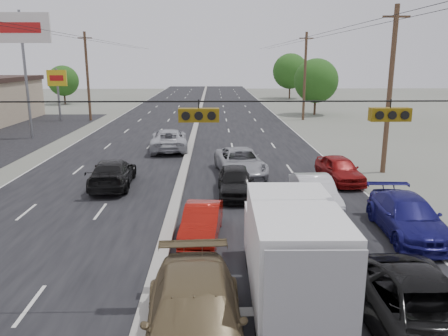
% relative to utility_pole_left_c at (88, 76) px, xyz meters
% --- Properties ---
extents(ground, '(200.00, 200.00, 0.00)m').
position_rel_utility_pole_left_c_xyz_m(ground, '(12.50, -40.00, -5.11)').
color(ground, '#606356').
rests_on(ground, ground).
extents(road_surface, '(20.00, 160.00, 0.02)m').
position_rel_utility_pole_left_c_xyz_m(road_surface, '(12.50, -10.00, -5.11)').
color(road_surface, black).
rests_on(road_surface, ground).
extents(center_median, '(0.50, 160.00, 0.20)m').
position_rel_utility_pole_left_c_xyz_m(center_median, '(12.50, -10.00, -5.01)').
color(center_median, gray).
rests_on(center_median, ground).
extents(utility_pole_left_c, '(1.60, 0.30, 10.00)m').
position_rel_utility_pole_left_c_xyz_m(utility_pole_left_c, '(0.00, 0.00, 0.00)').
color(utility_pole_left_c, '#422D1E').
rests_on(utility_pole_left_c, ground).
extents(utility_pole_right_b, '(1.60, 0.30, 10.00)m').
position_rel_utility_pole_left_c_xyz_m(utility_pole_right_b, '(25.00, -25.00, 0.00)').
color(utility_pole_right_b, '#422D1E').
rests_on(utility_pole_right_b, ground).
extents(utility_pole_right_c, '(1.60, 0.30, 10.00)m').
position_rel_utility_pole_left_c_xyz_m(utility_pole_right_c, '(25.00, 0.00, 0.00)').
color(utility_pole_right_c, '#422D1E').
rests_on(utility_pole_right_c, ground).
extents(traffic_signals, '(25.00, 0.30, 0.54)m').
position_rel_utility_pole_left_c_xyz_m(traffic_signals, '(13.90, -40.00, 0.39)').
color(traffic_signals, black).
rests_on(traffic_signals, ground).
extents(pole_sign_billboard, '(5.00, 0.25, 11.00)m').
position_rel_utility_pole_left_c_xyz_m(pole_sign_billboard, '(-2.00, -12.00, 3.76)').
color(pole_sign_billboard, slate).
rests_on(pole_sign_billboard, ground).
extents(pole_sign_far, '(2.20, 0.25, 6.00)m').
position_rel_utility_pole_left_c_xyz_m(pole_sign_far, '(-3.50, -0.00, -0.70)').
color(pole_sign_far, slate).
rests_on(pole_sign_far, ground).
extents(tree_left_far, '(4.80, 4.80, 6.12)m').
position_rel_utility_pole_left_c_xyz_m(tree_left_far, '(-9.50, 20.00, -1.39)').
color(tree_left_far, '#382619').
rests_on(tree_left_far, ground).
extents(tree_right_mid, '(5.60, 5.60, 7.14)m').
position_rel_utility_pole_left_c_xyz_m(tree_right_mid, '(27.50, 5.00, -0.77)').
color(tree_right_mid, '#382619').
rests_on(tree_right_mid, ground).
extents(tree_right_far, '(6.40, 6.40, 8.16)m').
position_rel_utility_pole_left_c_xyz_m(tree_right_far, '(28.50, 30.00, -0.15)').
color(tree_right_far, '#382619').
rests_on(tree_right_far, ground).
extents(box_truck, '(2.32, 6.31, 3.18)m').
position_rel_utility_pole_left_c_xyz_m(box_truck, '(16.50, -40.03, -3.47)').
color(box_truck, black).
rests_on(box_truck, ground).
extents(tan_sedan, '(2.70, 6.00, 1.71)m').
position_rel_utility_pole_left_c_xyz_m(tan_sedan, '(13.90, -42.17, -4.25)').
color(tan_sedan, brown).
rests_on(tan_sedan, ground).
extents(red_sedan, '(1.73, 4.04, 1.30)m').
position_rel_utility_pole_left_c_xyz_m(red_sedan, '(13.90, -35.16, -4.46)').
color(red_sedan, '#961009').
rests_on(red_sedan, ground).
extents(black_suv, '(2.73, 5.86, 1.62)m').
position_rel_utility_pole_left_c_xyz_m(black_suv, '(19.50, -42.00, -4.30)').
color(black_suv, black).
rests_on(black_suv, ground).
extents(queue_car_a, '(1.81, 4.46, 1.52)m').
position_rel_utility_pole_left_c_xyz_m(queue_car_a, '(15.50, -29.65, -4.35)').
color(queue_car_a, black).
rests_on(queue_car_a, ground).
extents(queue_car_b, '(1.72, 4.68, 1.53)m').
position_rel_utility_pole_left_c_xyz_m(queue_car_b, '(19.10, -31.83, -4.34)').
color(queue_car_b, silver).
rests_on(queue_car_b, ground).
extents(queue_car_c, '(3.29, 5.96, 1.58)m').
position_rel_utility_pole_left_c_xyz_m(queue_car_c, '(16.00, -25.41, -4.32)').
color(queue_car_c, '#97999E').
rests_on(queue_car_c, ground).
extents(queue_car_d, '(2.42, 5.40, 1.54)m').
position_rel_utility_pole_left_c_xyz_m(queue_car_d, '(22.10, -35.10, -4.34)').
color(queue_car_d, navy).
rests_on(queue_car_d, ground).
extents(queue_car_e, '(2.24, 4.57, 1.50)m').
position_rel_utility_pole_left_c_xyz_m(queue_car_e, '(21.60, -27.25, -4.36)').
color(queue_car_e, maroon).
rests_on(queue_car_e, ground).
extents(oncoming_near, '(2.41, 5.35, 1.52)m').
position_rel_utility_pole_left_c_xyz_m(oncoming_near, '(8.79, -27.82, -4.35)').
color(oncoming_near, black).
rests_on(oncoming_near, ground).
extents(oncoming_far, '(3.27, 6.18, 1.66)m').
position_rel_utility_pole_left_c_xyz_m(oncoming_far, '(10.90, -17.73, -4.28)').
color(oncoming_far, '#ACADB3').
rests_on(oncoming_far, ground).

